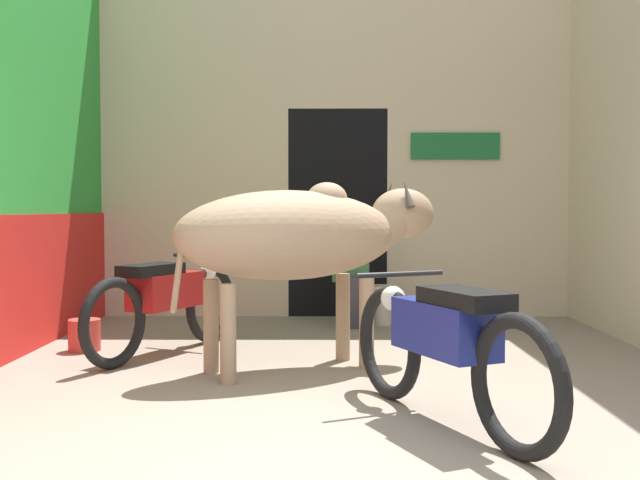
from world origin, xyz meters
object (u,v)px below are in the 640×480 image
object	(u,v)px
cow	(303,235)
bucket	(84,335)
shopkeeper_seated	(351,266)
motorcycle_far	(166,299)
plastic_stool	(382,304)
motorcycle_near	(445,342)

from	to	relation	value
cow	bucket	world-z (taller)	cow
cow	shopkeeper_seated	world-z (taller)	cow
cow	motorcycle_far	world-z (taller)	cow
plastic_stool	bucket	world-z (taller)	plastic_stool
motorcycle_near	shopkeeper_seated	bearing A→B (deg)	96.53
motorcycle_far	shopkeeper_seated	size ratio (longest dim) A/B	1.51
bucket	plastic_stool	bearing A→B (deg)	28.42
motorcycle_near	shopkeeper_seated	xyz separation A→B (m)	(-0.39, 3.40, 0.15)
motorcycle_near	plastic_stool	xyz separation A→B (m)	(-0.06, 3.49, -0.24)
cow	bucket	xyz separation A→B (m)	(-1.82, 0.72, -0.85)
motorcycle_far	bucket	distance (m)	0.79
cow	motorcycle_near	bearing A→B (deg)	-59.72
motorcycle_far	plastic_stool	distance (m)	2.42
cow	plastic_stool	distance (m)	2.36
motorcycle_far	shopkeeper_seated	distance (m)	2.11
motorcycle_near	shopkeeper_seated	size ratio (longest dim) A/B	1.56
shopkeeper_seated	plastic_stool	size ratio (longest dim) A/B	2.88
motorcycle_far	plastic_stool	xyz separation A→B (m)	(1.86, 1.54, -0.23)
motorcycle_near	bucket	bearing A→B (deg)	141.42
motorcycle_far	plastic_stool	size ratio (longest dim) A/B	4.37
motorcycle_near	cow	bearing A→B (deg)	120.28
motorcycle_far	bucket	world-z (taller)	motorcycle_far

